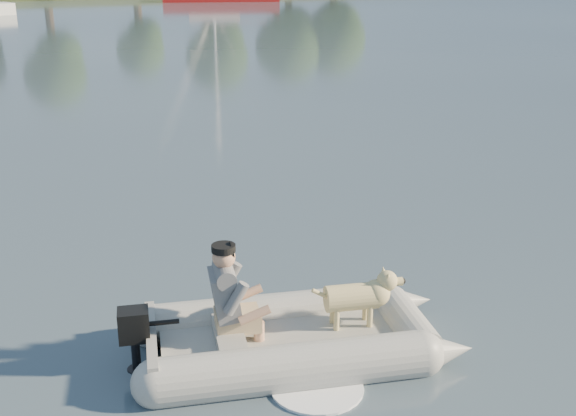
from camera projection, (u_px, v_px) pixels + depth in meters
water at (330, 353)px, 7.06m from camera, size 160.00×160.00×0.00m
dinghy at (294, 303)px, 6.91m from camera, size 4.90×3.96×1.27m
man at (227, 291)px, 6.77m from camera, size 0.76×0.69×0.98m
dog at (351, 301)px, 7.08m from camera, size 0.89×0.47×0.57m
outboard_motor at (135, 343)px, 6.70m from camera, size 0.42×0.34×0.72m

